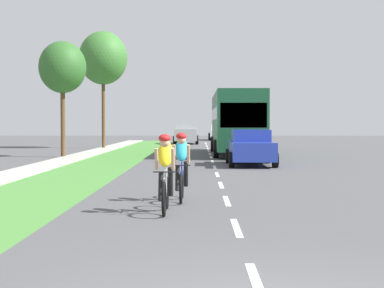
% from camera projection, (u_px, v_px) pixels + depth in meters
% --- Properties ---
extents(ground_plane, '(120.00, 120.00, 0.00)m').
position_uv_depth(ground_plane, '(214.00, 165.00, 25.35)').
color(ground_plane, '#4C4C4F').
extents(grass_verge, '(2.97, 70.00, 0.01)m').
position_uv_depth(grass_verge, '(101.00, 165.00, 25.40)').
color(grass_verge, '#478438').
rests_on(grass_verge, ground_plane).
extents(sidewalk_concrete, '(1.49, 70.00, 0.10)m').
position_uv_depth(sidewalk_concrete, '(50.00, 165.00, 25.43)').
color(sidewalk_concrete, '#B2ADA3').
rests_on(sidewalk_concrete, ground_plane).
extents(lane_markings_center, '(0.12, 54.30, 0.01)m').
position_uv_depth(lane_markings_center, '(212.00, 159.00, 29.35)').
color(lane_markings_center, white).
rests_on(lane_markings_center, ground_plane).
extents(cyclist_lead, '(0.42, 1.72, 1.58)m').
position_uv_depth(cyclist_lead, '(165.00, 172.00, 11.76)').
color(cyclist_lead, black).
rests_on(cyclist_lead, ground_plane).
extents(cyclist_trailing, '(0.42, 1.72, 1.58)m').
position_uv_depth(cyclist_trailing, '(182.00, 166.00, 13.55)').
color(cyclist_trailing, black).
rests_on(cyclist_trailing, ground_plane).
extents(sedan_blue, '(1.98, 4.30, 1.52)m').
position_uv_depth(sedan_blue, '(251.00, 147.00, 25.17)').
color(sedan_blue, '#23389E').
rests_on(sedan_blue, ground_plane).
extents(bus_dark_green, '(2.78, 11.60, 3.48)m').
position_uv_depth(bus_dark_green, '(236.00, 120.00, 34.08)').
color(bus_dark_green, '#194C2D').
rests_on(bus_dark_green, ground_plane).
extents(suv_silver, '(2.15, 4.70, 1.79)m').
position_uv_depth(suv_silver, '(186.00, 133.00, 51.46)').
color(suv_silver, '#A5A8AD').
rests_on(suv_silver, ground_plane).
extents(pickup_white, '(2.22, 5.10, 1.64)m').
position_uv_depth(pickup_white, '(219.00, 132.00, 62.88)').
color(pickup_white, silver).
rests_on(pickup_white, ground_plane).
extents(street_tree_near, '(2.47, 2.47, 6.10)m').
position_uv_depth(street_tree_near, '(63.00, 68.00, 30.96)').
color(street_tree_near, brown).
rests_on(street_tree_near, ground_plane).
extents(street_tree_far, '(3.45, 3.45, 8.35)m').
position_uv_depth(street_tree_far, '(103.00, 58.00, 42.09)').
color(street_tree_far, brown).
rests_on(street_tree_far, ground_plane).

